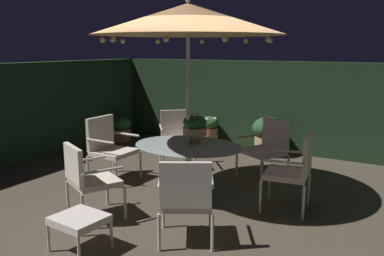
# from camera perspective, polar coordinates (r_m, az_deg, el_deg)

# --- Properties ---
(ground_plane) EXTENTS (7.97, 6.98, 0.02)m
(ground_plane) POSITION_cam_1_polar(r_m,az_deg,el_deg) (5.86, 0.76, -10.08)
(ground_plane) COLOR #494132
(hedge_backdrop_rear) EXTENTS (7.97, 0.30, 1.84)m
(hedge_backdrop_rear) POSITION_cam_1_polar(r_m,az_deg,el_deg) (8.61, 11.95, 2.96)
(hedge_backdrop_rear) COLOR black
(hedge_backdrop_rear) RESTS_ON ground_plane
(hedge_backdrop_left) EXTENTS (0.30, 6.98, 1.84)m
(hedge_backdrop_left) POSITION_cam_1_polar(r_m,az_deg,el_deg) (8.18, -23.23, 1.87)
(hedge_backdrop_left) COLOR #1B3220
(hedge_backdrop_left) RESTS_ON ground_plane
(patio_dining_table) EXTENTS (1.62, 1.27, 0.76)m
(patio_dining_table) POSITION_cam_1_polar(r_m,az_deg,el_deg) (5.86, -0.54, -3.70)
(patio_dining_table) COLOR silver
(patio_dining_table) RESTS_ON ground_plane
(patio_umbrella) EXTENTS (2.64, 2.64, 2.77)m
(patio_umbrella) POSITION_cam_1_polar(r_m,az_deg,el_deg) (5.68, -0.57, 14.88)
(patio_umbrella) COLOR silver
(patio_umbrella) RESTS_ON ground_plane
(centerpiece_planter) EXTENTS (0.34, 0.34, 0.44)m
(centerpiece_planter) POSITION_cam_1_polar(r_m,az_deg,el_deg) (5.86, 0.40, 0.29)
(centerpiece_planter) COLOR tan
(centerpiece_planter) RESTS_ON patio_dining_table
(patio_chair_north) EXTENTS (0.65, 0.67, 1.03)m
(patio_chair_north) POSITION_cam_1_polar(r_m,az_deg,el_deg) (5.48, 14.13, -5.24)
(patio_chair_north) COLOR beige
(patio_chair_north) RESTS_ON ground_plane
(patio_chair_northeast) EXTENTS (0.84, 0.82, 0.97)m
(patio_chair_northeast) POSITION_cam_1_polar(r_m,az_deg,el_deg) (6.74, 10.49, -2.35)
(patio_chair_northeast) COLOR beige
(patio_chair_northeast) RESTS_ON ground_plane
(patio_chair_east) EXTENTS (0.83, 0.83, 1.00)m
(patio_chair_east) POSITION_cam_1_polar(r_m,az_deg,el_deg) (7.32, -2.18, -0.88)
(patio_chair_east) COLOR beige
(patio_chair_east) RESTS_ON ground_plane
(patio_chair_southeast) EXTENTS (0.62, 0.65, 1.01)m
(patio_chair_southeast) POSITION_cam_1_polar(r_m,az_deg,el_deg) (6.75, -11.56, -2.28)
(patio_chair_southeast) COLOR beige
(patio_chair_southeast) RESTS_ON ground_plane
(patio_chair_south) EXTENTS (0.79, 0.77, 0.95)m
(patio_chair_south) POSITION_cam_1_polar(r_m,az_deg,el_deg) (5.25, -14.42, -6.44)
(patio_chair_south) COLOR beige
(patio_chair_south) RESTS_ON ground_plane
(patio_chair_southwest) EXTENTS (0.81, 0.82, 0.97)m
(patio_chair_southwest) POSITION_cam_1_polar(r_m,az_deg,el_deg) (4.45, -0.84, -9.38)
(patio_chair_southwest) COLOR beige
(patio_chair_southwest) RESTS_ON ground_plane
(ottoman_footrest) EXTENTS (0.55, 0.51, 0.38)m
(ottoman_footrest) POSITION_cam_1_polar(r_m,az_deg,el_deg) (4.55, -15.43, -12.34)
(ottoman_footrest) COLOR beige
(ottoman_footrest) RESTS_ON ground_plane
(potted_plant_left_far) EXTENTS (0.47, 0.47, 0.57)m
(potted_plant_left_far) POSITION_cam_1_polar(r_m,az_deg,el_deg) (9.53, -9.92, -0.04)
(potted_plant_left_far) COLOR #A05E51
(potted_plant_left_far) RESTS_ON ground_plane
(potted_plant_front_corner) EXTENTS (0.63, 0.63, 0.77)m
(potted_plant_front_corner) POSITION_cam_1_polar(r_m,az_deg,el_deg) (8.22, 10.55, -0.92)
(potted_plant_front_corner) COLOR tan
(potted_plant_front_corner) RESTS_ON ground_plane
(potted_plant_right_far) EXTENTS (0.40, 0.40, 0.65)m
(potted_plant_right_far) POSITION_cam_1_polar(r_m,az_deg,el_deg) (8.90, 2.42, -0.32)
(potted_plant_right_far) COLOR #B06650
(potted_plant_right_far) RESTS_ON ground_plane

